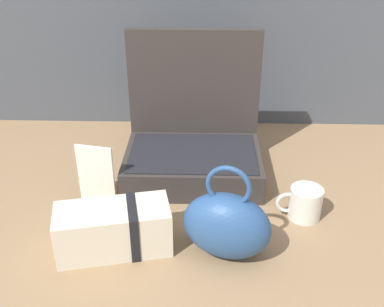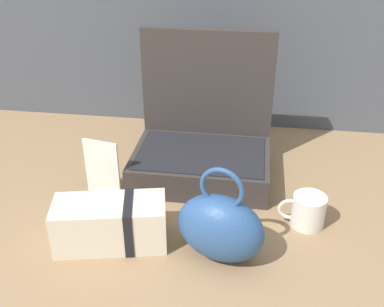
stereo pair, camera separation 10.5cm
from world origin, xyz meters
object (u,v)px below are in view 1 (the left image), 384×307
Objects in this scene: open_suitcase at (193,144)px; cream_toiletry_bag at (115,229)px; teal_pouch_handbag at (227,225)px; coffee_mug at (304,203)px; info_card_left at (96,174)px.

cream_toiletry_bag is at bearing -115.71° from open_suitcase.
open_suitcase is at bearing 102.97° from teal_pouch_handbag.
teal_pouch_handbag is at bearing -144.05° from coffee_mug.
open_suitcase is 0.39m from cream_toiletry_bag.
cream_toiletry_bag is 1.65× the size of info_card_left.
info_card_left is at bearing -146.90° from open_suitcase.
coffee_mug is at bearing -37.07° from open_suitcase.
cream_toiletry_bag is (-0.17, -0.35, -0.03)m from open_suitcase.
info_card_left is at bearing 148.92° from teal_pouch_handbag.
coffee_mug is (0.20, 0.15, -0.04)m from teal_pouch_handbag.
teal_pouch_handbag is 1.41× the size of info_card_left.
teal_pouch_handbag is (0.08, -0.36, -0.01)m from open_suitcase.
teal_pouch_handbag is at bearing -77.03° from open_suitcase.
teal_pouch_handbag is at bearing -20.11° from info_card_left.
open_suitcase is at bearing 142.93° from coffee_mug.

